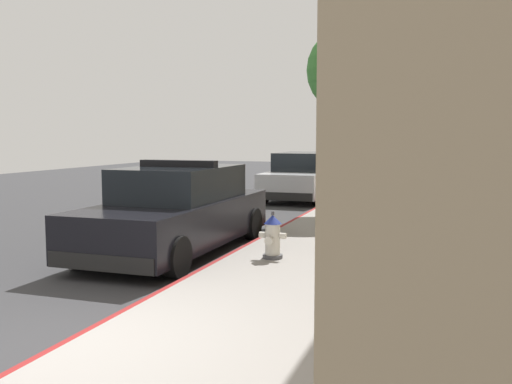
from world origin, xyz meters
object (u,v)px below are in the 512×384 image
at_px(police_cruiser, 177,212).
at_px(fire_hydrant, 273,237).
at_px(street_tree, 352,71).
at_px(parked_car_silver_ahead, 304,177).

height_order(police_cruiser, fire_hydrant, police_cruiser).
height_order(fire_hydrant, street_tree, street_tree).
bearing_deg(parked_car_silver_ahead, police_cruiser, -90.10).
bearing_deg(street_tree, fire_hydrant, -91.81).
height_order(parked_car_silver_ahead, fire_hydrant, parked_car_silver_ahead).
xyz_separation_m(fire_hydrant, street_tree, (0.19, 6.13, 3.24)).
bearing_deg(fire_hydrant, parked_car_silver_ahead, 101.36).
xyz_separation_m(police_cruiser, parked_car_silver_ahead, (0.02, 9.32, -0.00)).
height_order(police_cruiser, parked_car_silver_ahead, police_cruiser).
distance_m(fire_hydrant, street_tree, 6.94).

